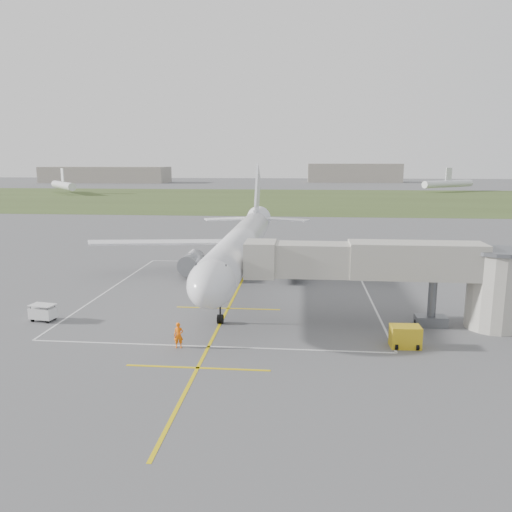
# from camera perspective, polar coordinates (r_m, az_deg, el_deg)

# --- Properties ---
(ground) EXTENTS (700.00, 700.00, 0.00)m
(ground) POSITION_cam_1_polar(r_m,az_deg,el_deg) (57.55, -1.74, -3.13)
(ground) COLOR #535456
(ground) RESTS_ON ground
(grass_strip) EXTENTS (700.00, 120.00, 0.02)m
(grass_strip) POSITION_cam_1_polar(r_m,az_deg,el_deg) (186.06, 3.22, 6.55)
(grass_strip) COLOR #3A4A20
(grass_strip) RESTS_ON ground
(apron_markings) EXTENTS (28.20, 60.00, 0.01)m
(apron_markings) POSITION_cam_1_polar(r_m,az_deg,el_deg) (51.97, -2.53, -4.66)
(apron_markings) COLOR #DCBE0C
(apron_markings) RESTS_ON ground
(airliner) EXTENTS (38.93, 46.75, 13.52)m
(airliner) POSITION_cam_1_polar(r_m,az_deg,el_deg) (57.38, -1.68, 1.31)
(airliner) COLOR silver
(airliner) RESTS_ON ground
(jet_bridge) EXTENTS (23.40, 5.00, 7.20)m
(jet_bridge) POSITION_cam_1_polar(r_m,az_deg,el_deg) (43.79, 16.80, -1.68)
(jet_bridge) COLOR #9D9A8E
(jet_bridge) RESTS_ON ground
(gpu_unit) EXTENTS (2.27, 1.65, 1.66)m
(gpu_unit) POSITION_cam_1_polar(r_m,az_deg,el_deg) (39.74, 16.70, -8.84)
(gpu_unit) COLOR gold
(gpu_unit) RESTS_ON ground
(baggage_cart) EXTENTS (2.33, 1.64, 1.49)m
(baggage_cart) POSITION_cam_1_polar(r_m,az_deg,el_deg) (47.93, -23.16, -5.96)
(baggage_cart) COLOR silver
(baggage_cart) RESTS_ON ground
(ramp_worker_nose) EXTENTS (0.76, 0.55, 1.96)m
(ramp_worker_nose) POSITION_cam_1_polar(r_m,az_deg,el_deg) (38.39, -8.84, -8.95)
(ramp_worker_nose) COLOR #FF6508
(ramp_worker_nose) RESTS_ON ground
(ramp_worker_wing) EXTENTS (1.09, 1.18, 1.96)m
(ramp_worker_wing) POSITION_cam_1_polar(r_m,az_deg,el_deg) (59.82, -4.89, -1.66)
(ramp_worker_wing) COLOR #F94707
(ramp_worker_wing) RESTS_ON ground
(distant_hangars) EXTENTS (345.00, 49.00, 12.00)m
(distant_hangars) POSITION_cam_1_polar(r_m,az_deg,el_deg) (321.55, 1.24, 9.29)
(distant_hangars) COLOR gray
(distant_hangars) RESTS_ON ground
(distant_aircraft) EXTENTS (192.99, 54.80, 8.85)m
(distant_aircraft) POSITION_cam_1_polar(r_m,az_deg,el_deg) (222.25, 0.68, 8.19)
(distant_aircraft) COLOR silver
(distant_aircraft) RESTS_ON ground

